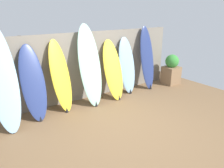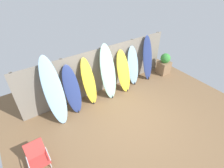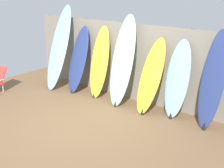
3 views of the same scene
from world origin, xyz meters
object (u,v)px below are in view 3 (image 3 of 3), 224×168
object	(u,v)px
surfboard_seafoam_3	(123,61)
surfboard_skyblue_5	(177,79)
surfboard_navy_1	(78,60)
surfboard_yellow_2	(100,62)
surfboard_navy_6	(213,81)
surfboard_yellow_4	(151,76)
surfboard_skyblue_0	(59,48)

from	to	relation	value
surfboard_seafoam_3	surfboard_skyblue_5	xyz separation A→B (m)	(1.29, 0.13, -0.21)
surfboard_navy_1	surfboard_yellow_2	bearing A→B (deg)	4.93
surfboard_yellow_2	surfboard_navy_6	bearing A→B (deg)	-0.04
surfboard_navy_1	surfboard_seafoam_3	bearing A→B (deg)	-1.30
surfboard_yellow_4	surfboard_skyblue_5	distance (m)	0.57
surfboard_navy_1	surfboard_navy_6	world-z (taller)	surfboard_navy_6
surfboard_seafoam_3	surfboard_navy_6	distance (m)	2.04
surfboard_skyblue_0	surfboard_navy_1	xyz separation A→B (m)	(0.60, 0.09, -0.25)
surfboard_skyblue_5	surfboard_navy_6	size ratio (longest dim) A/B	0.86
surfboard_seafoam_3	surfboard_skyblue_5	bearing A→B (deg)	5.86
surfboard_yellow_4	surfboard_seafoam_3	bearing A→B (deg)	-177.52
surfboard_yellow_2	surfboard_seafoam_3	xyz separation A→B (m)	(0.75, -0.09, 0.16)
surfboard_yellow_2	surfboard_skyblue_5	bearing A→B (deg)	1.23
surfboard_skyblue_0	surfboard_yellow_4	world-z (taller)	surfboard_skyblue_0
surfboard_navy_6	surfboard_yellow_2	bearing A→B (deg)	179.96
surfboard_seafoam_3	surfboard_yellow_4	bearing A→B (deg)	2.48
surfboard_seafoam_3	surfboard_yellow_2	bearing A→B (deg)	173.25
surfboard_navy_1	surfboard_seafoam_3	size ratio (longest dim) A/B	0.81
surfboard_yellow_4	surfboard_skyblue_5	bearing A→B (deg)	10.14
surfboard_yellow_2	surfboard_yellow_4	size ratio (longest dim) A/B	1.07
surfboard_skyblue_5	surfboard_skyblue_0	bearing A→B (deg)	-176.76
surfboard_skyblue_0	surfboard_navy_6	size ratio (longest dim) A/B	1.13
surfboard_yellow_2	surfboard_yellow_4	xyz separation A→B (m)	(1.48, -0.06, -0.06)
surfboard_yellow_2	surfboard_navy_6	distance (m)	2.79
surfboard_yellow_2	surfboard_skyblue_0	bearing A→B (deg)	-173.52
surfboard_navy_1	surfboard_yellow_4	xyz separation A→B (m)	(2.14, -0.00, -0.03)
surfboard_yellow_2	surfboard_navy_1	bearing A→B (deg)	-175.07
surfboard_skyblue_5	surfboard_yellow_2	bearing A→B (deg)	-178.77
surfboard_skyblue_0	surfboard_navy_6	xyz separation A→B (m)	(4.05, 0.14, -0.13)
surfboard_skyblue_0	surfboard_skyblue_5	size ratio (longest dim) A/B	1.32
surfboard_skyblue_0	surfboard_skyblue_5	bearing A→B (deg)	3.24
surfboard_yellow_4	surfboard_navy_1	bearing A→B (deg)	179.98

